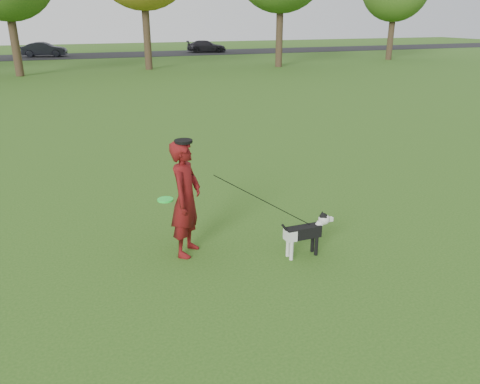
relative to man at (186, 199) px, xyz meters
name	(u,v)px	position (x,y,z in m)	size (l,w,h in m)	color
ground	(203,250)	(0.24, -0.02, -0.89)	(120.00, 120.00, 0.00)	#285116
road	(78,56)	(0.24, 39.98, -0.88)	(120.00, 7.00, 0.02)	black
man	(186,199)	(0.00, 0.00, 0.00)	(0.65, 0.43, 1.78)	#5C0D0D
dog	(307,231)	(1.67, -0.71, -0.48)	(0.88, 0.18, 0.67)	black
car_mid	(44,49)	(-2.52, 39.98, -0.26)	(1.30, 3.73, 1.23)	black
car_right	(206,46)	(12.39, 39.98, -0.31)	(1.57, 3.87, 1.12)	black
man_held_items	(264,201)	(1.10, -0.38, -0.05)	(2.24, 0.85, 1.34)	#1FF93F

